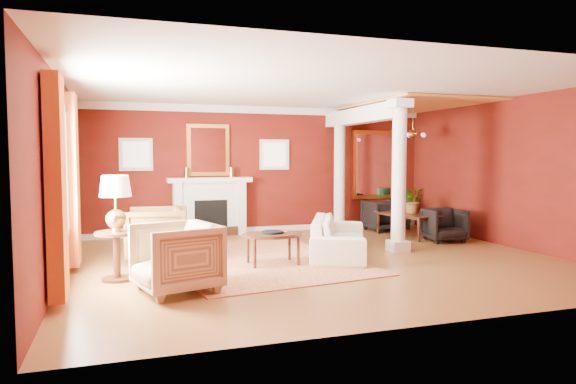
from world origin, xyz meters
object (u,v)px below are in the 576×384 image
object	(u,v)px
armchair_leopard	(156,231)
dining_table	(410,218)
armchair_stripe	(176,254)
sofa	(339,230)
coffee_table	(273,236)
side_table	(116,210)

from	to	relation	value
armchair_leopard	dining_table	world-z (taller)	armchair_leopard
armchair_stripe	armchair_leopard	bearing A→B (deg)	167.16
sofa	armchair_leopard	bearing A→B (deg)	104.75
armchair_leopard	armchair_stripe	world-z (taller)	armchair_leopard
armchair_leopard	dining_table	bearing A→B (deg)	107.17
sofa	coffee_table	distance (m)	1.43
sofa	side_table	size ratio (longest dim) A/B	1.54
sofa	dining_table	size ratio (longest dim) A/B	1.57
sofa	armchair_leopard	xyz separation A→B (m)	(-3.12, 0.54, 0.05)
sofa	armchair_stripe	world-z (taller)	armchair_stripe
sofa	coffee_table	xyz separation A→B (m)	(-1.36, -0.43, 0.02)
armchair_leopard	side_table	world-z (taller)	side_table
armchair_stripe	coffee_table	distance (m)	2.06
armchair_leopard	coffee_table	world-z (taller)	armchair_leopard
armchair_stripe	dining_table	size ratio (longest dim) A/B	0.68
armchair_leopard	armchair_stripe	distance (m)	2.19
armchair_stripe	coffee_table	size ratio (longest dim) A/B	0.97
sofa	armchair_stripe	distance (m)	3.44
armchair_leopard	armchair_stripe	bearing A→B (deg)	10.26
coffee_table	dining_table	size ratio (longest dim) A/B	0.70
armchair_stripe	side_table	xyz separation A→B (m)	(-0.73, 0.90, 0.51)
sofa	coffee_table	bearing A→B (deg)	132.21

